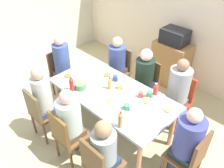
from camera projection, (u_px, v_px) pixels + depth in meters
name	position (u px, v px, depth m)	size (l,w,h in m)	color
ground_plane	(112.00, 128.00, 3.93)	(6.57, 6.57, 0.00)	#BEB286
wall_back	(191.00, 20.00, 4.36)	(5.72, 0.12, 2.60)	beige
wall_left	(15.00, 11.00, 4.76)	(0.12, 4.28, 2.60)	silver
dining_table	(112.00, 96.00, 3.53)	(1.94, 0.96, 0.76)	#AEBAC8
chair_0	(99.00, 164.00, 2.77)	(0.40, 0.40, 0.90)	brown
person_0	(105.00, 150.00, 2.72)	(0.30, 0.30, 1.15)	#2A3C52
chair_1	(41.00, 112.00, 3.51)	(0.40, 0.40, 0.90)	brown
person_1	(44.00, 97.00, 3.43)	(0.30, 0.30, 1.26)	#313048
chair_2	(190.00, 156.00, 2.86)	(0.40, 0.40, 0.90)	brown
person_2	(187.00, 140.00, 2.78)	(0.33, 0.33, 1.23)	navy
chair_3	(146.00, 82.00, 4.12)	(0.40, 0.40, 0.90)	brown
person_3	(144.00, 74.00, 3.95)	(0.31, 0.31, 1.18)	#362F48
chair_4	(178.00, 98.00, 3.76)	(0.40, 0.40, 0.90)	#B1352A
person_4	(178.00, 89.00, 3.56)	(0.33, 0.33, 1.26)	brown
chair_5	(61.00, 71.00, 4.40)	(0.40, 0.40, 0.90)	brown
person_5	(62.00, 62.00, 4.21)	(0.30, 0.30, 1.26)	brown
chair_6	(120.00, 68.00, 4.49)	(0.40, 0.40, 0.90)	brown
person_6	(117.00, 61.00, 4.32)	(0.32, 0.32, 1.18)	brown
chair_7	(67.00, 135.00, 3.14)	(0.40, 0.40, 0.90)	brown
person_7	(70.00, 120.00, 3.06)	(0.31, 0.31, 1.22)	brown
plate_0	(146.00, 102.00, 3.28)	(0.21, 0.21, 0.04)	white
plate_1	(110.00, 101.00, 3.30)	(0.22, 0.22, 0.04)	silver
plate_2	(107.00, 75.00, 3.82)	(0.23, 0.23, 0.04)	silver
plate_3	(167.00, 110.00, 3.15)	(0.23, 0.23, 0.04)	white
plate_4	(68.00, 77.00, 3.79)	(0.21, 0.21, 0.04)	#E9EACC
bowl_0	(80.00, 85.00, 3.53)	(0.17, 0.17, 0.11)	#4E8655
cup_0	(149.00, 94.00, 3.37)	(0.11, 0.08, 0.09)	#43935E
cup_1	(115.00, 78.00, 3.70)	(0.11, 0.08, 0.10)	#3552A0
cup_2	(126.00, 107.00, 3.17)	(0.12, 0.08, 0.07)	#439160
cup_3	(120.00, 87.00, 3.53)	(0.12, 0.09, 0.07)	#E0C74D
cup_4	(141.00, 95.00, 3.37)	(0.11, 0.07, 0.09)	#D45243
bottle_0	(120.00, 120.00, 2.85)	(0.06, 0.06, 0.25)	tan
bottle_1	(72.00, 84.00, 3.46)	(0.07, 0.07, 0.23)	red
bottle_2	(110.00, 84.00, 3.50)	(0.06, 0.06, 0.21)	gold
bottle_3	(156.00, 89.00, 3.39)	(0.07, 0.07, 0.20)	red
side_cabinet	(170.00, 63.00, 4.75)	(0.70, 0.44, 0.90)	#AB7B48
microwave	(175.00, 36.00, 4.40)	(0.48, 0.36, 0.28)	black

